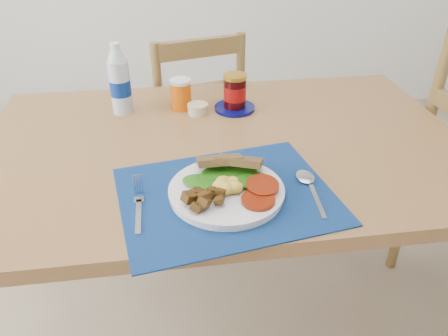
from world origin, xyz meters
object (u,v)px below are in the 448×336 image
at_px(breakfast_plate, 224,189).
at_px(jam_on_saucer, 235,94).
at_px(chair_far, 193,110).
at_px(juice_glass, 181,95).
at_px(water_bottle, 120,83).

xyz_separation_m(breakfast_plate, jam_on_saucer, (0.10, 0.48, 0.03)).
xyz_separation_m(chair_far, jam_on_saucer, (0.11, -0.43, 0.25)).
xyz_separation_m(breakfast_plate, juice_glass, (-0.07, 0.52, 0.02)).
bearing_deg(breakfast_plate, juice_glass, 104.48).
bearing_deg(chair_far, jam_on_saucer, 90.33).
xyz_separation_m(juice_glass, jam_on_saucer, (0.17, -0.04, 0.01)).
bearing_deg(water_bottle, juice_glass, 0.98).
xyz_separation_m(water_bottle, jam_on_saucer, (0.36, -0.03, -0.05)).
distance_m(chair_far, juice_glass, 0.46).
height_order(juice_glass, jam_on_saucer, jam_on_saucer).
height_order(water_bottle, juice_glass, water_bottle).
bearing_deg(breakfast_plate, chair_far, 97.16).
xyz_separation_m(water_bottle, juice_glass, (0.19, 0.00, -0.05)).
bearing_deg(chair_far, water_bottle, 43.09).
relative_size(breakfast_plate, water_bottle, 1.18).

